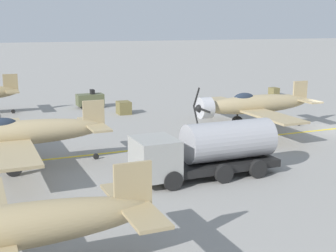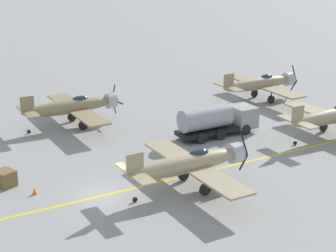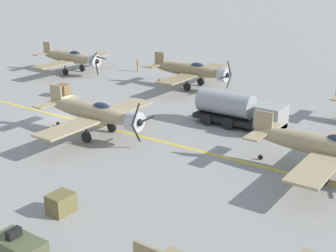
% 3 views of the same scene
% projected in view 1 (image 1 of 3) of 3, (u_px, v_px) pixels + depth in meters
% --- Properties ---
extents(ground_plane, '(400.00, 400.00, 0.00)m').
position_uv_depth(ground_plane, '(328.00, 129.00, 36.67)').
color(ground_plane, gray).
extents(taxiway_stripe, '(0.30, 160.00, 0.01)m').
position_uv_depth(taxiway_stripe, '(328.00, 129.00, 36.67)').
color(taxiway_stripe, yellow).
rests_on(taxiway_stripe, ground).
extents(airplane_mid_center, '(12.00, 9.98, 3.65)m').
position_uv_depth(airplane_mid_center, '(252.00, 105.00, 35.92)').
color(airplane_mid_center, tan).
rests_on(airplane_mid_center, ground).
extents(airplane_far_center, '(12.00, 9.98, 3.65)m').
position_uv_depth(airplane_far_center, '(16.00, 134.00, 26.40)').
color(airplane_far_center, tan).
rests_on(airplane_far_center, ground).
extents(fuel_tanker, '(2.68, 8.00, 2.98)m').
position_uv_depth(fuel_tanker, '(206.00, 150.00, 24.88)').
color(fuel_tanker, black).
rests_on(fuel_tanker, ground).
extents(tow_tractor, '(1.57, 2.60, 1.79)m').
position_uv_depth(tow_tractor, '(90.00, 100.00, 46.14)').
color(tow_tractor, '#515638').
rests_on(tow_tractor, ground).
extents(supply_crate_by_tanker, '(1.10, 0.93, 0.88)m').
position_uv_depth(supply_crate_by_tanker, '(274.00, 91.00, 54.47)').
color(supply_crate_by_tanker, brown).
rests_on(supply_crate_by_tanker, ground).
extents(supply_crate_outboard, '(1.41, 1.19, 1.16)m').
position_uv_depth(supply_crate_outboard, '(124.00, 108.00, 42.93)').
color(supply_crate_outboard, brown).
rests_on(supply_crate_outboard, ground).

